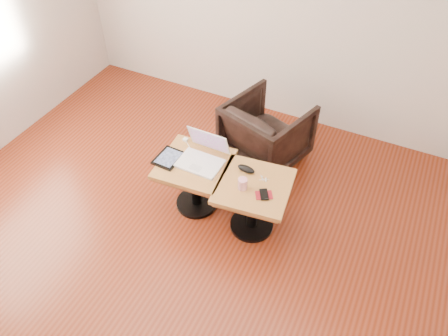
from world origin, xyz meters
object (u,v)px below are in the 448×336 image
at_px(laptop, 203,156).
at_px(armchair, 267,132).
at_px(side_table_left, 195,173).
at_px(side_table_right, 254,196).
at_px(striped_cup, 243,184).

height_order(laptop, armchair, laptop).
height_order(side_table_left, side_table_right, same).
relative_size(side_table_right, armchair, 0.89).
bearing_deg(laptop, side_table_right, -7.51).
height_order(side_table_right, armchair, armchair).
relative_size(side_table_right, striped_cup, 6.63).
distance_m(side_table_left, laptop, 0.19).
relative_size(side_table_left, laptop, 1.67).
bearing_deg(striped_cup, laptop, 161.09).
distance_m(striped_cup, armchair, 0.97).
relative_size(striped_cup, armchair, 0.13).
height_order(side_table_left, laptop, laptop).
relative_size(side_table_left, armchair, 0.86).
bearing_deg(side_table_left, side_table_right, -6.61).
xyz_separation_m(side_table_right, striped_cup, (-0.07, -0.07, 0.17)).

